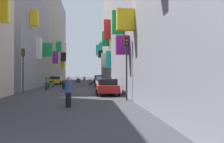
{
  "coord_description": "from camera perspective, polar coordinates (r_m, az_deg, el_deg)",
  "views": [
    {
      "loc": [
        1.98,
        -3.44,
        2.03
      ],
      "look_at": [
        4.57,
        21.86,
        2.14
      ],
      "focal_mm": 34.68,
      "sensor_mm": 36.0,
      "label": 1
    }
  ],
  "objects": [
    {
      "name": "ground_plane",
      "position": [
        33.56,
        -9.23,
        -3.7
      ],
      "size": [
        140.0,
        140.0,
        0.0
      ],
      "primitive_type": "plane",
      "color": "#38383D"
    },
    {
      "name": "building_left_mid_b",
      "position": [
        32.13,
        -24.07,
        7.34
      ],
      "size": [
        7.38,
        14.82,
        12.51
      ],
      "color": "gray",
      "rests_on": "ground"
    },
    {
      "name": "building_left_mid_c",
      "position": [
        52.1,
        -16.99,
        8.26
      ],
      "size": [
        7.19,
        25.78,
        19.44
      ],
      "color": "gray",
      "rests_on": "ground"
    },
    {
      "name": "building_right_mid_a",
      "position": [
        41.07,
        2.68,
        8.82
      ],
      "size": [
        7.1,
        22.24,
        17.01
      ],
      "color": "gray",
      "rests_on": "ground"
    },
    {
      "name": "building_right_mid_b",
      "position": [
        57.81,
        0.13,
        4.14
      ],
      "size": [
        7.39,
        12.2,
        12.87
      ],
      "color": "gray",
      "rests_on": "ground"
    },
    {
      "name": "parked_car_silver",
      "position": [
        25.53,
        -2.11,
        -3.07
      ],
      "size": [
        1.92,
        4.38,
        1.47
      ],
      "color": "#B7B7BC",
      "rests_on": "ground"
    },
    {
      "name": "parked_car_grey",
      "position": [
        32.01,
        -2.85,
        -2.54
      ],
      "size": [
        1.89,
        4.33,
        1.4
      ],
      "color": "slate",
      "rests_on": "ground"
    },
    {
      "name": "parked_car_blue",
      "position": [
        41.64,
        -3.52,
        -1.95
      ],
      "size": [
        1.99,
        4.32,
        1.5
      ],
      "color": "navy",
      "rests_on": "ground"
    },
    {
      "name": "parked_car_red",
      "position": [
        19.74,
        -1.3,
        -3.92
      ],
      "size": [
        2.01,
        4.12,
        1.46
      ],
      "color": "#B21E1E",
      "rests_on": "ground"
    },
    {
      "name": "parked_car_yellow",
      "position": [
        38.02,
        -14.56,
        -2.2
      ],
      "size": [
        1.99,
        3.95,
        1.36
      ],
      "color": "gold",
      "rests_on": "ground"
    },
    {
      "name": "scooter_blue",
      "position": [
        43.33,
        -8.91,
        -2.31
      ],
      "size": [
        0.8,
        1.74,
        1.13
      ],
      "color": "#2D4CAD",
      "rests_on": "ground"
    },
    {
      "name": "scooter_green",
      "position": [
        30.15,
        -15.91,
        -3.21
      ],
      "size": [
        0.77,
        1.71,
        1.13
      ],
      "color": "#287F3D",
      "rests_on": "ground"
    },
    {
      "name": "scooter_orange",
      "position": [
        54.81,
        -7.3,
        -1.88
      ],
      "size": [
        0.57,
        1.81,
        1.13
      ],
      "color": "orange",
      "rests_on": "ground"
    },
    {
      "name": "scooter_silver",
      "position": [
        35.77,
        -5.74,
        -2.75
      ],
      "size": [
        0.64,
        1.8,
        1.13
      ],
      "color": "#ADADB2",
      "rests_on": "ground"
    },
    {
      "name": "scooter_black",
      "position": [
        27.02,
        -12.43,
        -3.56
      ],
      "size": [
        0.53,
        1.94,
        1.13
      ],
      "color": "black",
      "rests_on": "ground"
    },
    {
      "name": "pedestrian_crossing",
      "position": [
        12.88,
        -11.44,
        -5.34
      ],
      "size": [
        0.5,
        0.5,
        1.77
      ],
      "color": "black",
      "rests_on": "ground"
    },
    {
      "name": "pedestrian_near_left",
      "position": [
        25.93,
        -16.82,
        -2.8
      ],
      "size": [
        0.44,
        0.44,
        1.74
      ],
      "color": "#2D2D2D",
      "rests_on": "ground"
    },
    {
      "name": "traffic_light_near_corner",
      "position": [
        15.64,
        3.88,
        3.93
      ],
      "size": [
        0.26,
        0.34,
        4.7
      ],
      "color": "#2D2D2D",
      "rests_on": "ground"
    },
    {
      "name": "traffic_light_far_corner",
      "position": [
        22.97,
        -22.4,
        2.1
      ],
      "size": [
        0.26,
        0.34,
        4.36
      ],
      "color": "#2D2D2D",
      "rests_on": "ground"
    }
  ]
}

